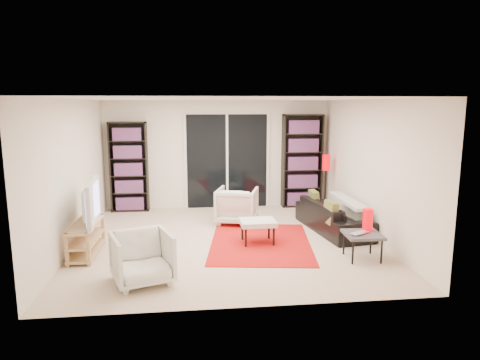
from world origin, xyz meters
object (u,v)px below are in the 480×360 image
at_px(bookshelf_right, 302,161).
at_px(armchair_back, 237,205).
at_px(side_table, 363,236).
at_px(floor_lamp, 326,169).
at_px(sofa, 333,216).
at_px(armchair_front, 142,258).
at_px(tv_stand, 86,238).
at_px(ottoman, 258,223).
at_px(bookshelf_left, 129,167).

relative_size(bookshelf_right, armchair_back, 2.71).
bearing_deg(side_table, floor_lamp, 83.49).
relative_size(bookshelf_right, sofa, 1.12).
bearing_deg(armchair_front, floor_lamp, 24.42).
distance_m(tv_stand, armchair_front, 1.57).
height_order(tv_stand, side_table, tv_stand).
bearing_deg(ottoman, bookshelf_left, 133.87).
relative_size(armchair_front, ottoman, 1.25).
distance_m(tv_stand, floor_lamp, 5.08).
distance_m(bookshelf_left, tv_stand, 2.88).
bearing_deg(armchair_front, sofa, 12.09).
xyz_separation_m(bookshelf_left, side_table, (3.90, -3.46, -0.62)).
distance_m(armchair_back, side_table, 2.77).
bearing_deg(side_table, armchair_back, 127.23).
bearing_deg(sofa, floor_lamp, -20.01).
bearing_deg(armchair_front, armchair_back, 41.08).
distance_m(sofa, floor_lamp, 1.59).
xyz_separation_m(tv_stand, ottoman, (2.74, 0.23, 0.08)).
xyz_separation_m(tv_stand, armchair_back, (2.53, 1.52, 0.09)).
bearing_deg(tv_stand, armchair_front, -50.67).
distance_m(bookshelf_left, side_table, 5.25).
bearing_deg(tv_stand, side_table, -9.26).
relative_size(sofa, ottoman, 3.13).
relative_size(tv_stand, armchair_front, 1.51).
xyz_separation_m(bookshelf_left, armchair_back, (2.23, -1.25, -0.62)).
relative_size(armchair_back, armchair_front, 1.04).
height_order(bookshelf_right, floor_lamp, bookshelf_right).
relative_size(tv_stand, side_table, 2.00).
bearing_deg(bookshelf_right, sofa, -87.47).
distance_m(ottoman, side_table, 1.72).
xyz_separation_m(sofa, armchair_back, (-1.71, 0.73, 0.08)).
xyz_separation_m(bookshelf_right, side_table, (0.05, -3.46, -0.69)).
height_order(sofa, armchair_back, armchair_back).
distance_m(tv_stand, sofa, 4.31).
xyz_separation_m(bookshelf_left, armchair_front, (0.69, -3.98, -0.64)).
distance_m(bookshelf_left, sofa, 4.46).
height_order(sofa, side_table, sofa).
height_order(side_table, floor_lamp, floor_lamp).
bearing_deg(armchair_back, ottoman, 115.93).
xyz_separation_m(armchair_front, ottoman, (1.75, 1.44, 0.01)).
height_order(tv_stand, armchair_back, armchair_back).
bearing_deg(floor_lamp, sofa, -101.75).
distance_m(bookshelf_left, floor_lamp, 4.27).
relative_size(tv_stand, sofa, 0.60).
relative_size(bookshelf_left, armchair_front, 2.61).
distance_m(armchair_front, side_table, 3.25).
bearing_deg(floor_lamp, tv_stand, -154.05).
distance_m(bookshelf_right, armchair_front, 5.13).
relative_size(armchair_back, side_table, 1.38).
distance_m(tv_stand, armchair_back, 2.95).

